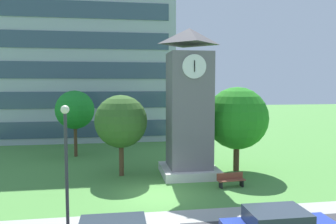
% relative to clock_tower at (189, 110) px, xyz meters
% --- Properties ---
extents(ground_plane, '(160.00, 160.00, 0.00)m').
position_rel_clock_tower_xyz_m(ground_plane, '(-2.72, -4.07, -4.64)').
color(ground_plane, '#4C893D').
extents(kerb_strip, '(120.00, 1.60, 0.01)m').
position_rel_clock_tower_xyz_m(kerb_strip, '(-2.72, -7.41, -4.64)').
color(kerb_strip, '#9E9E99').
rests_on(kerb_strip, ground).
extents(office_building, '(20.92, 13.21, 22.40)m').
position_rel_clock_tower_xyz_m(office_building, '(-8.87, 20.62, 6.56)').
color(office_building, '#9EA8B2').
rests_on(office_building, ground).
extents(clock_tower, '(3.91, 3.91, 10.39)m').
position_rel_clock_tower_xyz_m(clock_tower, '(0.00, 0.00, 0.00)').
color(clock_tower, slate).
rests_on(clock_tower, ground).
extents(park_bench, '(1.84, 0.67, 0.88)m').
position_rel_clock_tower_xyz_m(park_bench, '(2.01, -3.21, -4.18)').
color(park_bench, brown).
rests_on(park_bench, ground).
extents(street_lamp, '(0.36, 0.36, 5.64)m').
position_rel_clock_tower_xyz_m(street_lamp, '(-7.21, -8.82, -1.13)').
color(street_lamp, '#333338').
rests_on(street_lamp, ground).
extents(tree_by_building, '(3.45, 3.45, 5.95)m').
position_rel_clock_tower_xyz_m(tree_by_building, '(-8.76, 7.60, -0.44)').
color(tree_by_building, '#513823').
rests_on(tree_by_building, ground).
extents(tree_streetside, '(3.72, 3.72, 5.75)m').
position_rel_clock_tower_xyz_m(tree_streetside, '(-4.79, 0.54, -0.76)').
color(tree_streetside, '#513823').
rests_on(tree_streetside, ground).
extents(tree_near_tower, '(4.63, 4.63, 6.30)m').
position_rel_clock_tower_xyz_m(tree_near_tower, '(3.75, 0.51, -0.67)').
color(tree_near_tower, '#513823').
rests_on(tree_near_tower, ground).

